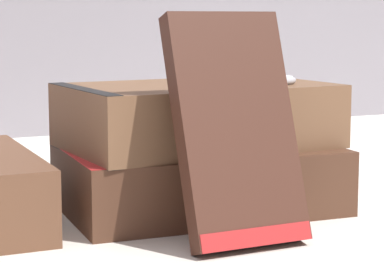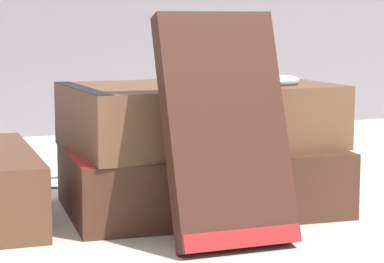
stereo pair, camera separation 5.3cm
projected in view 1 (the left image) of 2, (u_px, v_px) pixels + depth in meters
name	position (u px, v px, depth m)	size (l,w,h in m)	color
ground_plane	(161.00, 226.00, 0.58)	(3.00, 3.00, 0.00)	silver
book_flat_bottom	(192.00, 179.00, 0.63)	(0.22, 0.15, 0.05)	#4C2D1E
book_flat_top	(192.00, 116.00, 0.62)	(0.21, 0.13, 0.05)	brown
book_leaning_front	(236.00, 136.00, 0.53)	(0.08, 0.07, 0.15)	#422319
pocket_watch	(266.00, 80.00, 0.63)	(0.05, 0.05, 0.01)	silver
reading_glasses	(75.00, 179.00, 0.74)	(0.12, 0.08, 0.00)	#4C3828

